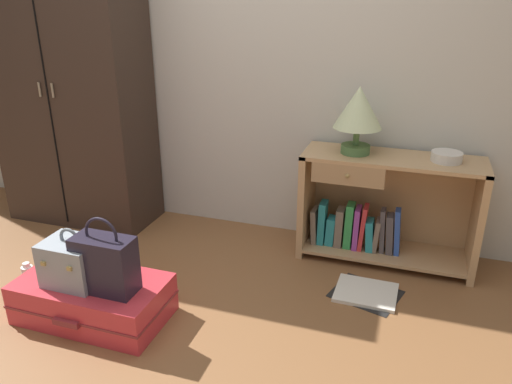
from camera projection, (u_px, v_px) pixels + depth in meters
ground_plane at (150, 354)px, 2.27m from camera, size 9.00×9.00×0.00m
back_wall at (254, 35)px, 3.10m from camera, size 6.40×0.10×2.60m
wardrobe at (70, 84)px, 3.32m from camera, size 1.03×0.47×1.95m
bookshelf at (380, 210)px, 2.99m from camera, size 1.04×0.37×0.67m
table_lamp at (358, 111)px, 2.81m from camera, size 0.28×0.28×0.39m
bowl at (447, 157)px, 2.75m from camera, size 0.17×0.17×0.05m
suitcase_large at (94, 299)px, 2.50m from camera, size 0.75×0.43×0.21m
train_case at (73, 262)px, 2.41m from camera, size 0.27×0.23×0.30m
handbag at (105, 264)px, 2.33m from camera, size 0.29×0.15×0.39m
bottle at (29, 279)px, 2.71m from camera, size 0.06×0.06×0.18m
open_book_on_floor at (366, 293)px, 2.72m from camera, size 0.42×0.38×0.02m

